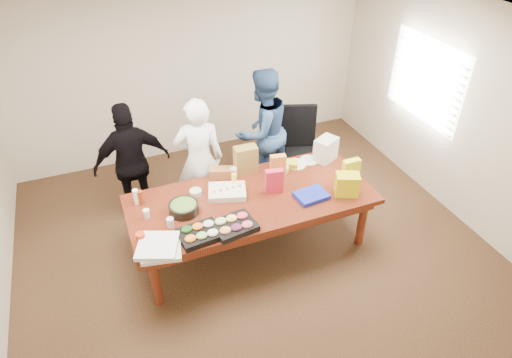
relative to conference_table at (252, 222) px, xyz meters
name	(u,v)px	position (x,y,z in m)	size (l,w,h in m)	color
floor	(252,246)	(0.00, 0.00, -0.39)	(5.50, 5.00, 0.02)	#47301E
ceiling	(250,24)	(0.00, 0.00, 2.33)	(5.50, 5.00, 0.02)	white
wall_back	(190,69)	(0.00, 2.50, 0.98)	(5.50, 0.04, 2.70)	beige
wall_front	(392,345)	(0.00, -2.50, 0.98)	(5.50, 0.04, 2.70)	beige
wall_right	(456,109)	(2.75, 0.00, 0.98)	(0.04, 5.00, 2.70)	beige
window_panel	(425,80)	(2.72, 0.60, 1.12)	(0.03, 1.40, 1.10)	white
window_blinds	(423,81)	(2.68, 0.60, 1.12)	(0.04, 1.36, 1.00)	beige
conference_table	(252,222)	(0.00, 0.00, 0.00)	(2.80, 1.20, 0.75)	#4C1C0F
office_chair	(304,152)	(1.14, 0.90, 0.19)	(0.58, 0.58, 1.14)	black
person_center	(199,160)	(-0.37, 0.85, 0.46)	(0.61, 0.40, 1.67)	white
person_right	(262,131)	(0.61, 1.16, 0.50)	(0.86, 0.67, 1.76)	navy
person_left	(132,163)	(-1.16, 1.12, 0.44)	(0.95, 0.40, 1.62)	black
veggie_tray	(200,234)	(-0.73, -0.41, 0.41)	(0.42, 0.33, 0.06)	black
fruit_tray	(234,226)	(-0.36, -0.43, 0.41)	(0.44, 0.34, 0.07)	black
sheet_cake	(227,192)	(-0.24, 0.15, 0.41)	(0.42, 0.32, 0.07)	white
salad_bowl	(184,208)	(-0.78, 0.03, 0.43)	(0.33, 0.33, 0.11)	black
chip_bag_blue	(311,196)	(0.63, -0.25, 0.40)	(0.35, 0.26, 0.05)	#1625AA
chip_bag_red	(274,181)	(0.28, 0.01, 0.52)	(0.20, 0.08, 0.30)	red
chip_bag_yellow	(351,171)	(1.20, -0.15, 0.53)	(0.21, 0.08, 0.31)	yellow
chip_bag_orange	(278,166)	(0.45, 0.29, 0.52)	(0.18, 0.08, 0.29)	orange
mayo_jar	(234,173)	(-0.05, 0.46, 0.44)	(0.08, 0.08, 0.13)	white
mustard_bottle	(234,180)	(-0.11, 0.29, 0.46)	(0.06, 0.06, 0.17)	yellow
dressing_bottle	(141,198)	(-1.18, 0.34, 0.46)	(0.06, 0.06, 0.18)	maroon
ranch_bottle	(136,197)	(-1.23, 0.37, 0.47)	(0.06, 0.06, 0.19)	white
banana_bunch	(288,164)	(0.66, 0.41, 0.41)	(0.24, 0.14, 0.08)	yellow
bread_loaf	(222,173)	(-0.18, 0.51, 0.44)	(0.31, 0.13, 0.12)	#9A5C34
kraft_bag	(246,160)	(0.12, 0.50, 0.55)	(0.27, 0.16, 0.36)	olive
red_cup	(141,238)	(-1.30, -0.28, 0.44)	(0.09, 0.09, 0.12)	red
clear_cup_a	(170,223)	(-0.97, -0.15, 0.43)	(0.08, 0.08, 0.11)	silver
clear_cup_b	(146,213)	(-1.17, 0.10, 0.42)	(0.07, 0.07, 0.10)	white
pizza_box_lower	(161,249)	(-1.14, -0.46, 0.40)	(0.39, 0.39, 0.04)	beige
pizza_box_upper	(157,246)	(-1.17, -0.46, 0.44)	(0.39, 0.39, 0.04)	white
plate_a	(309,160)	(0.97, 0.44, 0.38)	(0.24, 0.24, 0.01)	white
plate_b	(296,164)	(0.76, 0.41, 0.38)	(0.27, 0.27, 0.02)	white
dip_bowl_a	(282,169)	(0.54, 0.36, 0.41)	(0.17, 0.17, 0.07)	beige
dip_bowl_b	(196,192)	(-0.58, 0.29, 0.40)	(0.14, 0.14, 0.06)	beige
grocery_bag_white	(326,149)	(1.16, 0.39, 0.53)	(0.28, 0.20, 0.30)	beige
grocery_bag_yellow	(347,184)	(1.04, -0.34, 0.51)	(0.26, 0.18, 0.26)	#D6CE0D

